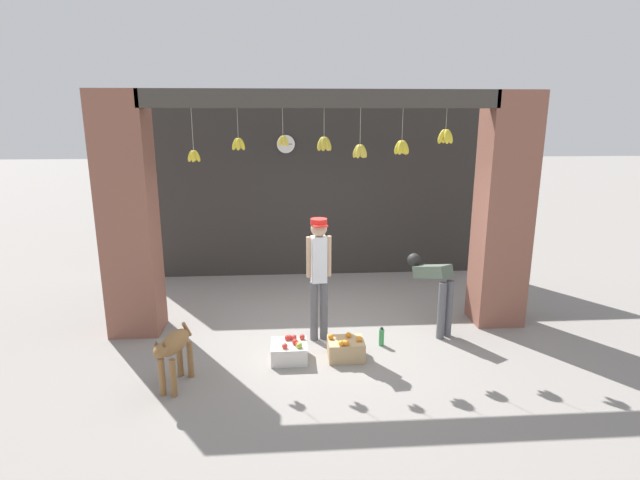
% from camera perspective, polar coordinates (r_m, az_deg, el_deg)
% --- Properties ---
extents(ground_plane, '(60.00, 60.00, 0.00)m').
position_cam_1_polar(ground_plane, '(7.31, 0.23, -10.63)').
color(ground_plane, gray).
extents(shop_back_wall, '(6.62, 0.12, 3.38)m').
position_cam_1_polar(shop_back_wall, '(9.56, -0.99, 5.91)').
color(shop_back_wall, '#2D2B28').
rests_on(shop_back_wall, ground_plane).
extents(shop_pillar_left, '(0.70, 0.60, 3.38)m').
position_cam_1_polar(shop_pillar_left, '(7.38, -21.03, 2.49)').
color(shop_pillar_left, brown).
rests_on(shop_pillar_left, ground_plane).
extents(shop_pillar_right, '(0.70, 0.60, 3.38)m').
position_cam_1_polar(shop_pillar_right, '(7.72, 20.20, 3.04)').
color(shop_pillar_right, brown).
rests_on(shop_pillar_right, ground_plane).
extents(storefront_awning, '(4.72, 0.32, 0.93)m').
position_cam_1_polar(storefront_awning, '(6.76, 0.48, 15.33)').
color(storefront_awning, '#3D3833').
extents(dog, '(0.37, 0.81, 0.71)m').
position_cam_1_polar(dog, '(6.02, -16.38, -11.79)').
color(dog, olive).
rests_on(dog, ground_plane).
extents(shopkeeper, '(0.34, 0.29, 1.73)m').
position_cam_1_polar(shopkeeper, '(6.77, -0.13, -3.34)').
color(shopkeeper, '#56565B').
rests_on(shopkeeper, ground_plane).
extents(worker_stooping, '(0.54, 0.77, 1.07)m').
position_cam_1_polar(worker_stooping, '(7.30, 12.94, -4.99)').
color(worker_stooping, '#56565B').
rests_on(worker_stooping, ground_plane).
extents(fruit_crate_oranges, '(0.46, 0.38, 0.32)m').
position_cam_1_polar(fruit_crate_oranges, '(6.59, 2.97, -12.28)').
color(fruit_crate_oranges, tan).
rests_on(fruit_crate_oranges, ground_plane).
extents(fruit_crate_apples, '(0.46, 0.44, 0.29)m').
position_cam_1_polar(fruit_crate_apples, '(6.56, -3.50, -12.53)').
color(fruit_crate_apples, silver).
rests_on(fruit_crate_apples, ground_plane).
extents(water_bottle, '(0.07, 0.07, 0.26)m').
position_cam_1_polar(water_bottle, '(6.97, 7.04, -10.95)').
color(water_bottle, '#38934C').
rests_on(water_bottle, ground_plane).
extents(wall_clock, '(0.35, 0.03, 0.35)m').
position_cam_1_polar(wall_clock, '(9.39, -3.93, 10.88)').
color(wall_clock, black).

